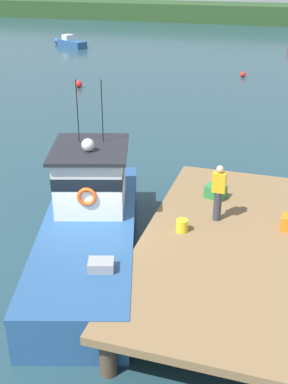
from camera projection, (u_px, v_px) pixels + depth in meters
ground_plane at (89, 253)px, 14.13m from camera, size 200.00×200.00×0.00m
dock at (259, 248)px, 12.40m from camera, size 6.00×9.00×1.20m
main_fishing_boat at (91, 220)px, 13.85m from camera, size 4.75×9.91×4.80m
crate_stack_mid_dock at (216, 192)px, 14.67m from camera, size 0.68×0.55×0.39m
bait_bucket at (182, 225)px, 12.84m from camera, size 0.32×0.32×0.34m
deckhand_by_the_boat at (218, 192)px, 13.12m from camera, size 0.36×0.22×1.63m
moored_boat_far_right at (70, 43)px, 48.24m from camera, size 4.33×3.06×1.14m
mooring_buoy_outer at (79, 84)px, 32.57m from camera, size 0.48×0.48×0.48m
mooring_buoy_spare_mooring at (243, 74)px, 35.53m from camera, size 0.42×0.42×0.42m
far_shoreline at (263, 14)px, 67.06m from camera, size 120.00×8.00×2.40m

